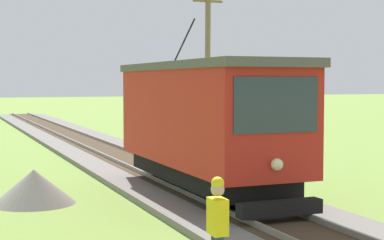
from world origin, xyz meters
name	(u,v)px	position (x,y,z in m)	size (l,w,h in m)	color
red_tram	(205,120)	(0.00, 15.20, 2.19)	(2.60, 8.54, 4.79)	red
utility_pole_mid	(208,66)	(4.22, 24.83, 3.99)	(1.40, 0.35, 7.78)	#7A664C
gravel_pile	(34,187)	(-4.61, 16.15, 0.46)	(2.23, 2.23, 0.92)	gray
track_worker	(218,227)	(-2.84, 8.07, 0.98)	(0.26, 0.39, 1.78)	navy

